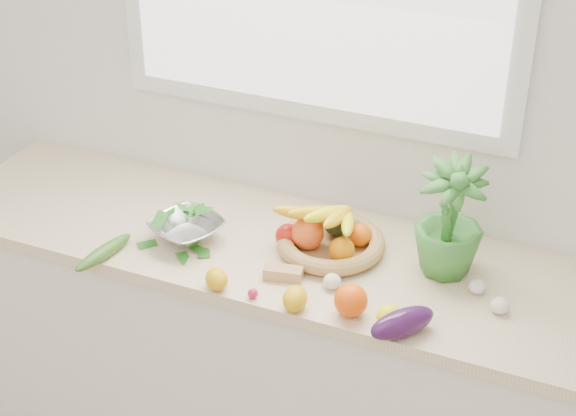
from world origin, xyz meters
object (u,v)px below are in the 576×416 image
at_px(eggplant, 402,323).
at_px(colander_with_spinach, 186,224).
at_px(cucumber, 104,252).
at_px(fruit_basket, 330,236).
at_px(apple, 288,236).
at_px(potted_herb, 450,218).

xyz_separation_m(eggplant, colander_with_spinach, (-0.75, 0.18, 0.02)).
distance_m(eggplant, cucumber, 0.93).
xyz_separation_m(fruit_basket, colander_with_spinach, (-0.43, -0.12, 0.01)).
relative_size(apple, eggplant, 0.41).
relative_size(apple, fruit_basket, 0.19).
distance_m(fruit_basket, colander_with_spinach, 0.44).
distance_m(eggplant, fruit_basket, 0.44).
xyz_separation_m(eggplant, potted_herb, (0.03, 0.33, 0.14)).
bearing_deg(colander_with_spinach, eggplant, -13.38).
xyz_separation_m(apple, potted_herb, (0.47, 0.07, 0.14)).
relative_size(eggplant, fruit_basket, 0.46).
distance_m(eggplant, potted_herb, 0.36).
bearing_deg(eggplant, colander_with_spinach, 166.62).
relative_size(apple, colander_with_spinach, 0.29).
bearing_deg(cucumber, apple, 29.68).
xyz_separation_m(apple, eggplant, (0.44, -0.26, -0.00)).
relative_size(eggplant, potted_herb, 0.55).
bearing_deg(eggplant, apple, 149.17).
bearing_deg(potted_herb, eggplant, -94.52).
relative_size(potted_herb, fruit_basket, 0.84).
bearing_deg(apple, potted_herb, 8.32).
bearing_deg(potted_herb, apple, -171.68).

